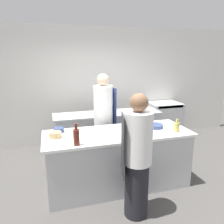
{
  "coord_description": "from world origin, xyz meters",
  "views": [
    {
      "loc": [
        -1.02,
        -3.14,
        2.09
      ],
      "look_at": [
        0.0,
        0.35,
        1.17
      ],
      "focal_mm": 35.0,
      "sensor_mm": 36.0,
      "label": 1
    }
  ],
  "objects": [
    {
      "name": "chef_at_stove",
      "position": [
        -0.05,
        0.75,
        0.91
      ],
      "size": [
        0.41,
        0.4,
        1.8
      ],
      "rotation": [
        0.0,
        0.0,
        -1.28
      ],
      "color": "black",
      "rests_on": "ground_plane"
    },
    {
      "name": "wall_back",
      "position": [
        0.0,
        2.13,
        1.4
      ],
      "size": [
        8.0,
        0.06,
        2.8
      ],
      "color": "silver",
      "rests_on": "ground_plane"
    },
    {
      "name": "bowl_ceramic_blue",
      "position": [
        0.68,
        0.06,
        0.95
      ],
      "size": [
        0.28,
        0.28,
        0.06
      ],
      "color": "navy",
      "rests_on": "prep_counter"
    },
    {
      "name": "prep_counter",
      "position": [
        0.0,
        0.0,
        0.46
      ],
      "size": [
        2.34,
        0.88,
        0.92
      ],
      "color": "#B7BABC",
      "rests_on": "ground_plane"
    },
    {
      "name": "bowl_mixing_large",
      "position": [
        -0.97,
        0.04,
        0.97
      ],
      "size": [
        0.19,
        0.19,
        0.09
      ],
      "color": "tan",
      "rests_on": "prep_counter"
    },
    {
      "name": "chef_at_prep_near",
      "position": [
        0.01,
        -0.76,
        0.84
      ],
      "size": [
        0.42,
        0.4,
        1.68
      ],
      "rotation": [
        0.0,
        0.0,
        1.33
      ],
      "color": "black",
      "rests_on": "ground_plane"
    },
    {
      "name": "ground_plane",
      "position": [
        0.0,
        0.0,
        0.0
      ],
      "size": [
        16.0,
        16.0,
        0.0
      ],
      "primitive_type": "plane",
      "color": "#4C4947"
    },
    {
      "name": "bowl_prep_small",
      "position": [
        -0.91,
        0.28,
        0.96
      ],
      "size": [
        0.16,
        0.16,
        0.07
      ],
      "color": "navy",
      "rests_on": "prep_counter"
    },
    {
      "name": "oven_range",
      "position": [
        1.82,
        1.75,
        0.47
      ],
      "size": [
        0.8,
        0.65,
        0.95
      ],
      "color": "#B7BABC",
      "rests_on": "ground_plane"
    },
    {
      "name": "bottle_olive_oil",
      "position": [
        -0.7,
        -0.34,
        1.05
      ],
      "size": [
        0.09,
        0.09,
        0.31
      ],
      "color": "#5B2319",
      "rests_on": "prep_counter"
    },
    {
      "name": "cutting_board",
      "position": [
        0.43,
        -0.23,
        0.93
      ],
      "size": [
        0.33,
        0.2,
        0.01
      ],
      "color": "white",
      "rests_on": "prep_counter"
    },
    {
      "name": "pass_counter",
      "position": [
        0.17,
        1.25,
        0.46
      ],
      "size": [
        2.3,
        0.6,
        0.92
      ],
      "color": "#B7BABC",
      "rests_on": "ground_plane"
    },
    {
      "name": "stockpot",
      "position": [
        0.15,
        1.36,
        1.04
      ],
      "size": [
        0.23,
        0.23,
        0.23
      ],
      "color": "#B7BABC",
      "rests_on": "pass_counter"
    },
    {
      "name": "bottle_vinegar",
      "position": [
        0.92,
        -0.22,
        1.0
      ],
      "size": [
        0.09,
        0.09,
        0.21
      ],
      "color": "#B2A84C",
      "rests_on": "prep_counter"
    },
    {
      "name": "bottle_wine",
      "position": [
        0.15,
        -0.02,
        1.04
      ],
      "size": [
        0.06,
        0.06,
        0.29
      ],
      "color": "#19471E",
      "rests_on": "prep_counter"
    }
  ]
}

